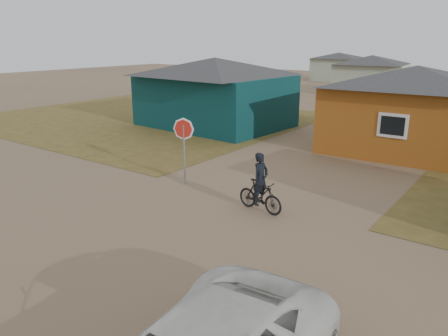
{
  "coord_description": "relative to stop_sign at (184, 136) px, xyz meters",
  "views": [
    {
      "loc": [
        7.25,
        -7.16,
        5.04
      ],
      "look_at": [
        -0.17,
        3.0,
        1.3
      ],
      "focal_mm": 35.0,
      "sensor_mm": 36.0,
      "label": 1
    }
  ],
  "objects": [
    {
      "name": "stop_sign",
      "position": [
        0.0,
        0.0,
        0.0
      ],
      "size": [
        0.79,
        0.12,
        2.41
      ],
      "color": "gray",
      "rests_on": "ground"
    },
    {
      "name": "house_yellow",
      "position": [
        5.22,
        9.9,
        0.23
      ],
      "size": [
        7.72,
        6.76,
        3.9
      ],
      "color": "#985017",
      "rests_on": "ground"
    },
    {
      "name": "house_pale_north",
      "position": [
        -11.28,
        41.9,
        -0.02
      ],
      "size": [
        6.28,
        5.81,
        3.4
      ],
      "color": "#9EA991",
      "rests_on": "ground"
    },
    {
      "name": "grass_nw",
      "position": [
        -11.28,
        8.9,
        -1.77
      ],
      "size": [
        20.0,
        18.0,
        0.0
      ],
      "primitive_type": "cube",
      "color": "brown",
      "rests_on": "ground"
    },
    {
      "name": "house_teal",
      "position": [
        -5.78,
        9.4,
        0.28
      ],
      "size": [
        8.93,
        7.08,
        4.0
      ],
      "color": "#093033",
      "rests_on": "ground"
    },
    {
      "name": "cyclist",
      "position": [
        3.56,
        -0.64,
        -1.11
      ],
      "size": [
        1.66,
        0.66,
        1.83
      ],
      "color": "black",
      "rests_on": "ground"
    },
    {
      "name": "ground",
      "position": [
        2.72,
        -4.1,
        -1.77
      ],
      "size": [
        120.0,
        120.0,
        0.0
      ],
      "primitive_type": "plane",
      "color": "#85694D"
    },
    {
      "name": "house_pale_west",
      "position": [
        -3.28,
        29.9,
        0.08
      ],
      "size": [
        7.04,
        6.15,
        3.6
      ],
      "color": "#9EA991",
      "rests_on": "ground"
    }
  ]
}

